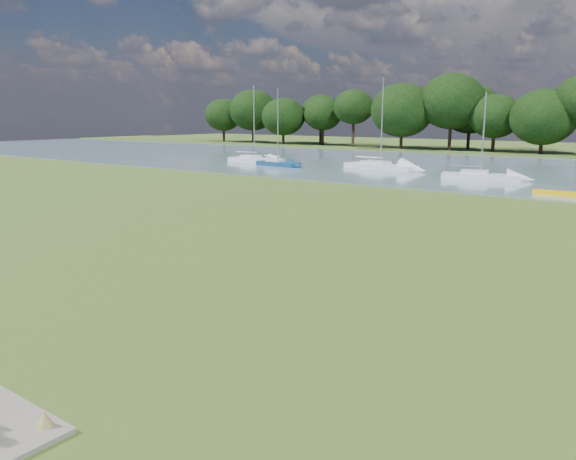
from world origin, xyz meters
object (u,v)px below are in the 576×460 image
Objects in this scene: sailboat_1 at (480,174)px; sailboat_0 at (254,158)px; kayak at (556,193)px; sailboat_7 at (380,164)px; sailboat_4 at (278,162)px.

sailboat_0 is at bearing 160.53° from sailboat_1.
sailboat_0 reaches higher than kayak.
sailboat_7 is (-11.51, 3.72, -0.00)m from sailboat_1.
sailboat_7 is (10.64, 3.50, 0.01)m from sailboat_4.
kayak is at bearing -20.21° from sailboat_7.
sailboat_4 is 0.90× the size of sailboat_7.
kayak is 21.43m from sailboat_7.
sailboat_0 is at bearing 162.87° from sailboat_4.
sailboat_0 reaches higher than sailboat_4.
kayak is at bearing -6.19° from sailboat_4.
sailboat_0 is 1.07× the size of sailboat_4.
kayak is 0.34× the size of sailboat_0.
sailboat_0 is at bearing -167.79° from sailboat_7.
sailboat_1 reaches higher than kayak.
sailboat_0 reaches higher than sailboat_1.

